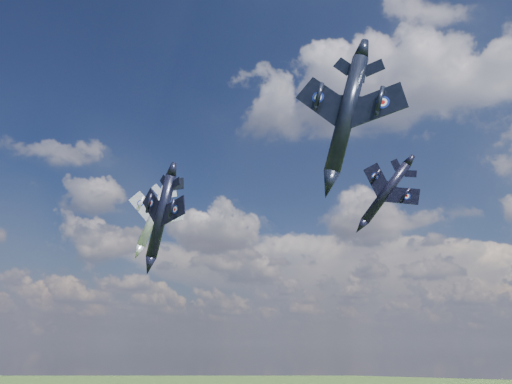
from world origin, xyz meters
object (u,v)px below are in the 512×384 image
at_px(jet_lead_navy, 161,216).
at_px(jet_left_silver, 154,216).
at_px(jet_right_navy, 347,114).
at_px(jet_high_navy, 386,193).

distance_m(jet_lead_navy, jet_left_silver, 16.50).
xyz_separation_m(jet_right_navy, jet_high_navy, (-3.79, 38.65, 2.99)).
bearing_deg(jet_right_navy, jet_high_navy, 95.21).
xyz_separation_m(jet_high_navy, jet_left_silver, (-36.80, -15.06, -3.53)).
distance_m(jet_right_navy, jet_high_navy, 38.95).
relative_size(jet_lead_navy, jet_high_navy, 0.99).
xyz_separation_m(jet_lead_navy, jet_high_navy, (26.24, 27.14, 7.42)).
xyz_separation_m(jet_lead_navy, jet_right_navy, (30.03, -11.51, 4.42)).
xyz_separation_m(jet_lead_navy, jet_left_silver, (-10.55, 12.08, 3.89)).
distance_m(jet_lead_navy, jet_right_navy, 32.46).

